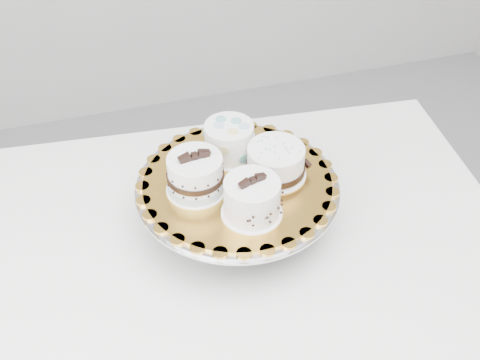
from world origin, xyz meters
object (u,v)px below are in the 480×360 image
object	(u,v)px
table	(233,259)
cake_board	(237,182)
cake_dots	(229,140)
cake_ribbon	(276,162)
cake_stand	(237,196)
cake_banded	(196,176)
cake_swirl	(252,199)

from	to	relation	value
table	cake_board	bearing A→B (deg)	59.56
cake_dots	cake_ribbon	world-z (taller)	cake_dots
cake_ribbon	cake_stand	bearing A→B (deg)	156.96
cake_stand	cake_ribbon	bearing A→B (deg)	-0.32
cake_banded	cake_dots	bearing A→B (deg)	36.96
cake_swirl	cake_dots	world-z (taller)	cake_swirl
cake_swirl	cake_stand	bearing A→B (deg)	74.02
cake_banded	cake_dots	world-z (taller)	cake_banded
cake_ribbon	cake_swirl	bearing A→B (deg)	-153.27
cake_swirl	cake_banded	xyz separation A→B (m)	(-0.08, 0.10, -0.00)
cake_stand	cake_dots	bearing A→B (deg)	84.86
cake_banded	table	bearing A→B (deg)	-28.98
table	cake_banded	world-z (taller)	cake_banded
cake_stand	cake_dots	size ratio (longest dim) A/B	3.18
table	cake_banded	distance (m)	0.25
cake_board	cake_swirl	bearing A→B (deg)	-89.86
cake_stand	cake_banded	xyz separation A→B (m)	(-0.08, 0.00, 0.08)
cake_board	cake_banded	xyz separation A→B (m)	(-0.08, 0.00, 0.04)
cake_banded	cake_ribbon	distance (m)	0.17
cake_board	cake_stand	bearing A→B (deg)	63.43
cake_banded	cake_stand	bearing A→B (deg)	-6.44
cake_swirl	table	bearing A→B (deg)	89.99
cake_banded	cake_ribbon	world-z (taller)	cake_banded
table	cake_swirl	size ratio (longest dim) A/B	9.46
cake_banded	cake_board	bearing A→B (deg)	-6.44
table	cake_dots	world-z (taller)	cake_dots
cake_board	cake_ribbon	bearing A→B (deg)	-0.32
cake_stand	cake_ribbon	world-z (taller)	cake_ribbon
cake_ribbon	cake_dots	bearing A→B (deg)	107.19
cake_swirl	cake_board	bearing A→B (deg)	74.02
cake_stand	cake_banded	bearing A→B (deg)	179.80
table	cake_dots	size ratio (longest dim) A/B	9.48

